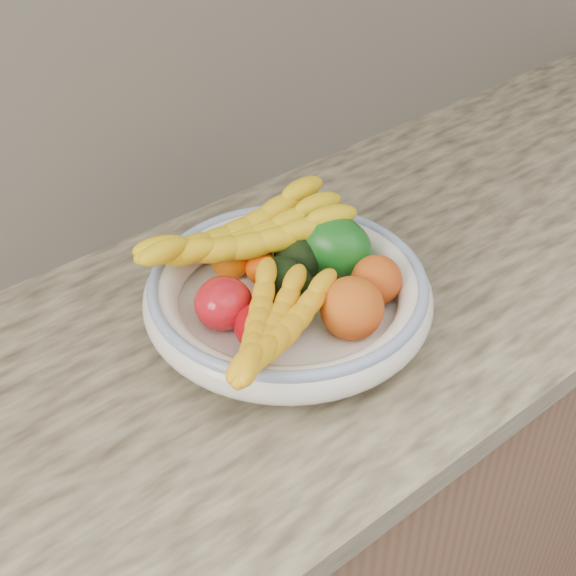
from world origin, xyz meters
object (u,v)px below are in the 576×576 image
at_px(fruit_bowl, 288,295).
at_px(banana_bunch_front, 272,332).
at_px(green_mango, 330,244).
at_px(banana_bunch_back, 243,242).

distance_m(fruit_bowl, banana_bunch_front, 0.12).
xyz_separation_m(fruit_bowl, green_mango, (0.10, 0.02, 0.03)).
distance_m(banana_bunch_back, banana_bunch_front, 0.19).
height_order(fruit_bowl, banana_bunch_front, banana_bunch_front).
height_order(green_mango, banana_bunch_back, banana_bunch_back).
bearing_deg(banana_bunch_front, green_mango, -5.43).
relative_size(green_mango, banana_bunch_front, 0.47).
height_order(fruit_bowl, green_mango, green_mango).
height_order(green_mango, banana_bunch_front, green_mango).
bearing_deg(green_mango, banana_bunch_front, -170.22).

